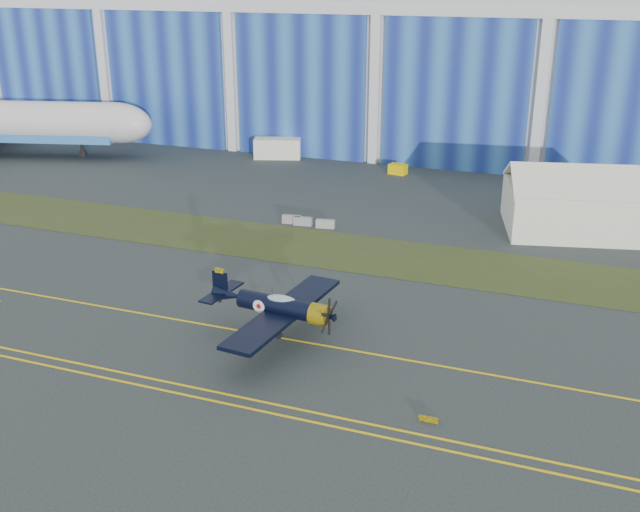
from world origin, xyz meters
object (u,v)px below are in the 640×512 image
at_px(tent, 583,197).
at_px(tug, 398,169).
at_px(warbird, 276,305).
at_px(shipping_container, 277,148).

relative_size(tent, tug, 7.64).
bearing_deg(tent, warbird, -133.18).
bearing_deg(shipping_container, tug, -26.45).
height_order(warbird, tug, warbird).
xyz_separation_m(warbird, tent, (19.61, 34.26, 0.68)).
bearing_deg(tent, tug, 133.17).
relative_size(shipping_container, tug, 2.90).
distance_m(warbird, shipping_container, 57.52).
xyz_separation_m(tent, shipping_container, (-42.60, 18.44, -2.13)).
relative_size(warbird, tug, 6.36).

